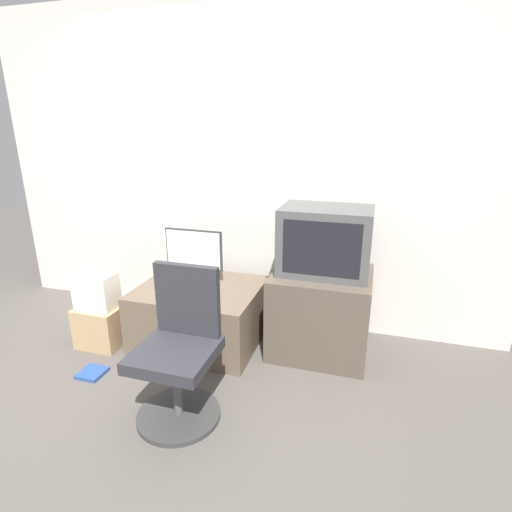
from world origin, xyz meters
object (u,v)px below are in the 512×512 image
at_px(main_monitor, 194,255).
at_px(office_chair, 179,355).
at_px(keyboard, 180,292).
at_px(mouse, 210,294).
at_px(book, 92,373).
at_px(cardboard_box_lower, 101,326).
at_px(crt_tv, 325,241).

bearing_deg(main_monitor, office_chair, -70.51).
relative_size(main_monitor, keyboard, 1.34).
height_order(keyboard, mouse, mouse).
bearing_deg(keyboard, main_monitor, 89.46).
bearing_deg(mouse, main_monitor, 133.58).
distance_m(main_monitor, office_chair, 1.01).
distance_m(mouse, book, 0.97).
bearing_deg(office_chair, cardboard_box_lower, 151.55).
distance_m(mouse, cardboard_box_lower, 0.93).
bearing_deg(cardboard_box_lower, office_chair, -28.45).
bearing_deg(book, crt_tv, 28.82).
relative_size(keyboard, cardboard_box_lower, 1.03).
relative_size(crt_tv, book, 3.75).
distance_m(crt_tv, cardboard_box_lower, 1.84).
bearing_deg(office_chair, crt_tv, 54.35).
bearing_deg(main_monitor, keyboard, -90.54).
xyz_separation_m(office_chair, cardboard_box_lower, (-0.95, 0.52, -0.23)).
height_order(crt_tv, cardboard_box_lower, crt_tv).
xyz_separation_m(main_monitor, cardboard_box_lower, (-0.63, -0.40, -0.51)).
height_order(main_monitor, book, main_monitor).
bearing_deg(office_chair, keyboard, 116.26).
relative_size(keyboard, crt_tv, 0.56).
height_order(cardboard_box_lower, book, cardboard_box_lower).
xyz_separation_m(keyboard, book, (-0.45, -0.51, -0.46)).
bearing_deg(keyboard, cardboard_box_lower, -167.04).
relative_size(cardboard_box_lower, book, 2.02).
distance_m(crt_tv, book, 1.87).
xyz_separation_m(main_monitor, book, (-0.45, -0.76, -0.66)).
height_order(mouse, office_chair, office_chair).
bearing_deg(book, cardboard_box_lower, 116.66).
bearing_deg(book, main_monitor, 59.53).
bearing_deg(mouse, office_chair, -82.58).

